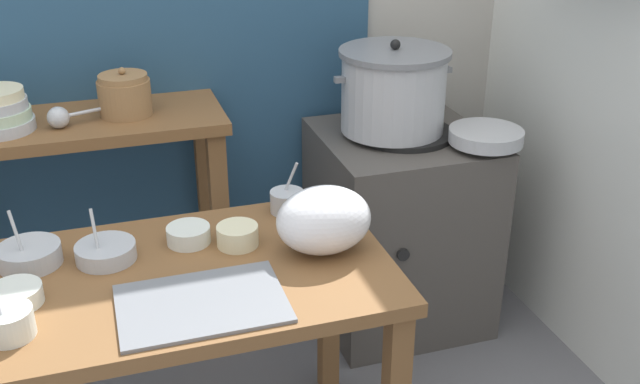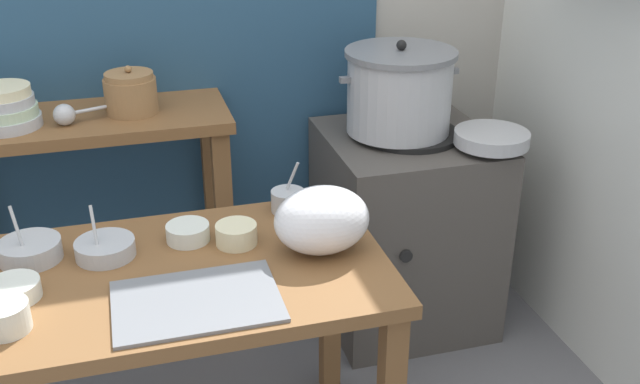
# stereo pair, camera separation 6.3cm
# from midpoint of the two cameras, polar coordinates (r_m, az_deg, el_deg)

# --- Properties ---
(prep_table) EXTENTS (1.10, 0.66, 0.72)m
(prep_table) POSITION_cam_midpoint_polar(r_m,az_deg,el_deg) (2.04, -9.71, -8.53)
(prep_table) COLOR brown
(prep_table) RESTS_ON ground
(back_shelf_table) EXTENTS (0.96, 0.40, 0.90)m
(back_shelf_table) POSITION_cam_midpoint_polar(r_m,az_deg,el_deg) (2.68, -16.44, 1.10)
(back_shelf_table) COLOR brown
(back_shelf_table) RESTS_ON ground
(stove_block) EXTENTS (0.60, 0.61, 0.78)m
(stove_block) POSITION_cam_midpoint_polar(r_m,az_deg,el_deg) (2.89, 7.11, -2.75)
(stove_block) COLOR #4C4742
(stove_block) RESTS_ON ground
(steamer_pot) EXTENTS (0.44, 0.39, 0.33)m
(steamer_pot) POSITION_cam_midpoint_polar(r_m,az_deg,el_deg) (2.68, 6.77, 7.69)
(steamer_pot) COLOR #B7BABF
(steamer_pot) RESTS_ON stove_block
(clay_pot) EXTENTS (0.17, 0.17, 0.16)m
(clay_pot) POSITION_cam_midpoint_polar(r_m,az_deg,el_deg) (2.58, -13.61, 7.38)
(clay_pot) COLOR olive
(clay_pot) RESTS_ON back_shelf_table
(bowl_stack_enamel) EXTENTS (0.22, 0.22, 0.14)m
(bowl_stack_enamel) POSITION_cam_midpoint_polar(r_m,az_deg,el_deg) (2.57, -22.36, 5.93)
(bowl_stack_enamel) COLOR #B7BABF
(bowl_stack_enamel) RESTS_ON back_shelf_table
(ladle) EXTENTS (0.27, 0.12, 0.07)m
(ladle) POSITION_cam_midpoint_polar(r_m,az_deg,el_deg) (2.53, -18.06, 5.69)
(ladle) COLOR #B7BABF
(ladle) RESTS_ON back_shelf_table
(serving_tray) EXTENTS (0.40, 0.28, 0.01)m
(serving_tray) POSITION_cam_midpoint_polar(r_m,az_deg,el_deg) (1.83, -8.44, -8.27)
(serving_tray) COLOR slate
(serving_tray) RESTS_ON prep_table
(plastic_bag) EXTENTS (0.26, 0.20, 0.18)m
(plastic_bag) POSITION_cam_midpoint_polar(r_m,az_deg,el_deg) (1.99, 1.05, -2.16)
(plastic_bag) COLOR white
(plastic_bag) RESTS_ON prep_table
(wide_pan) EXTENTS (0.26, 0.26, 0.05)m
(wide_pan) POSITION_cam_midpoint_polar(r_m,az_deg,el_deg) (2.65, 13.67, 4.04)
(wide_pan) COLOR #B7BABF
(wide_pan) RESTS_ON stove_block
(prep_bowl_0) EXTENTS (0.11, 0.11, 0.16)m
(prep_bowl_0) POSITION_cam_midpoint_polar(r_m,az_deg,el_deg) (1.84, -22.07, -8.80)
(prep_bowl_0) COLOR silver
(prep_bowl_0) RESTS_ON prep_table
(prep_bowl_1) EXTENTS (0.16, 0.16, 0.16)m
(prep_bowl_1) POSITION_cam_midpoint_polar(r_m,az_deg,el_deg) (2.11, -20.52, -4.15)
(prep_bowl_1) COLOR #B7BABF
(prep_bowl_1) RESTS_ON prep_table
(prep_bowl_2) EXTENTS (0.10, 0.10, 0.16)m
(prep_bowl_2) POSITION_cam_midpoint_polar(r_m,az_deg,el_deg) (2.23, -1.66, -0.61)
(prep_bowl_2) COLOR #B7BABF
(prep_bowl_2) RESTS_ON prep_table
(prep_bowl_3) EXTENTS (0.12, 0.12, 0.05)m
(prep_bowl_3) POSITION_cam_midpoint_polar(r_m,az_deg,el_deg) (2.10, -9.23, -3.03)
(prep_bowl_3) COLOR silver
(prep_bowl_3) RESTS_ON prep_table
(prep_bowl_4) EXTENTS (0.13, 0.13, 0.05)m
(prep_bowl_4) POSITION_cam_midpoint_polar(r_m,az_deg,el_deg) (1.96, -21.52, -6.94)
(prep_bowl_4) COLOR silver
(prep_bowl_4) RESTS_ON prep_table
(prep_bowl_5) EXTENTS (0.11, 0.11, 0.06)m
(prep_bowl_5) POSITION_cam_midpoint_polar(r_m,az_deg,el_deg) (2.06, -5.55, -3.18)
(prep_bowl_5) COLOR beige
(prep_bowl_5) RESTS_ON prep_table
(prep_bowl_6) EXTENTS (0.16, 0.16, 0.14)m
(prep_bowl_6) POSITION_cam_midpoint_polar(r_m,az_deg,el_deg) (2.07, -15.29, -4.13)
(prep_bowl_6) COLOR #B7BABF
(prep_bowl_6) RESTS_ON prep_table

